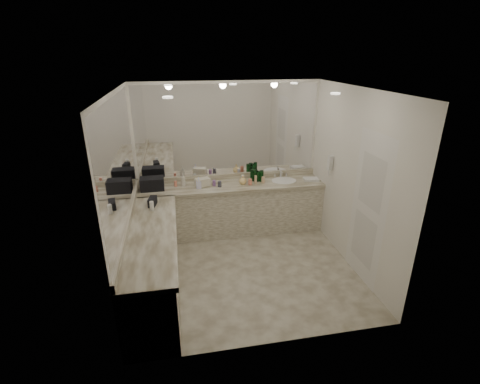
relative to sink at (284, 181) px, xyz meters
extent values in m
plane|color=beige|center=(-0.95, -1.20, -0.90)|extent=(3.20, 3.20, 0.00)
plane|color=white|center=(-0.95, -1.20, 1.71)|extent=(3.20, 3.20, 0.00)
cube|color=silver|center=(-0.95, 0.30, 0.41)|extent=(3.20, 0.02, 2.60)
cube|color=silver|center=(-2.55, -1.20, 0.41)|extent=(0.02, 3.00, 2.60)
cube|color=silver|center=(0.65, -1.20, 0.41)|extent=(0.02, 3.00, 2.60)
cube|color=silver|center=(-0.95, 0.00, -0.48)|extent=(3.20, 0.60, 0.84)
cube|color=beige|center=(-0.95, -0.01, -0.03)|extent=(3.20, 0.64, 0.06)
cube|color=silver|center=(-2.25, -1.50, -0.48)|extent=(0.60, 2.40, 0.84)
cube|color=beige|center=(-2.24, -1.50, -0.03)|extent=(0.64, 2.42, 0.06)
cube|color=beige|center=(-0.95, 0.28, 0.05)|extent=(3.20, 0.04, 0.10)
cube|color=beige|center=(-2.53, -1.20, 0.05)|extent=(0.04, 3.00, 0.10)
cube|color=white|center=(-0.95, 0.29, 0.88)|extent=(3.12, 0.01, 1.55)
cube|color=white|center=(-2.54, -1.20, 0.88)|extent=(0.01, 2.92, 1.55)
cylinder|color=white|center=(0.00, 0.00, 0.00)|extent=(0.44, 0.44, 0.03)
cube|color=silver|center=(0.00, 0.21, 0.07)|extent=(0.24, 0.16, 0.14)
cube|color=white|center=(0.61, -0.50, 0.46)|extent=(0.06, 0.10, 0.24)
cube|color=white|center=(0.64, -1.70, 0.16)|extent=(0.02, 0.82, 2.10)
cube|color=black|center=(-2.28, 0.00, 0.11)|extent=(0.39, 0.25, 0.22)
cube|color=black|center=(-2.25, -0.65, 0.06)|extent=(0.14, 0.23, 0.12)
cube|color=beige|center=(-1.44, 0.00, 0.07)|extent=(0.26, 0.20, 0.14)
cube|color=white|center=(0.48, -0.07, 0.03)|extent=(0.29, 0.21, 0.04)
cylinder|color=white|center=(-2.25, -0.84, 0.07)|extent=(0.06, 0.06, 0.14)
imported|color=beige|center=(-1.77, 0.09, 0.11)|extent=(0.09, 0.09, 0.22)
imported|color=white|center=(-1.52, -0.08, 0.10)|extent=(0.10, 0.10, 0.19)
imported|color=#F9D584|center=(-0.75, -0.02, 0.09)|extent=(0.14, 0.14, 0.17)
cylinder|color=#0F4A1A|center=(-0.40, 0.04, 0.11)|extent=(0.07, 0.07, 0.20)
cylinder|color=#0F4A1A|center=(-0.46, 0.07, 0.10)|extent=(0.07, 0.07, 0.19)
cylinder|color=#0F4A1A|center=(-0.56, 0.12, 0.11)|extent=(0.06, 0.06, 0.20)
cylinder|color=#0F4A1A|center=(-0.50, 0.09, 0.11)|extent=(0.07, 0.07, 0.21)
cylinder|color=#9966B2|center=(-1.25, -0.01, 0.05)|extent=(0.06, 0.06, 0.10)
cylinder|color=#E0B28C|center=(-0.53, -0.05, 0.08)|extent=(0.04, 0.04, 0.15)
cylinder|color=#E0B28C|center=(-0.39, -0.03, 0.06)|extent=(0.06, 0.06, 0.11)
cylinder|color=#E57F66|center=(-0.63, -0.08, 0.06)|extent=(0.06, 0.06, 0.10)
cylinder|color=white|center=(-1.55, 0.13, 0.04)|extent=(0.06, 0.06, 0.08)
cylinder|color=silver|center=(-0.73, 0.11, 0.06)|extent=(0.05, 0.05, 0.12)
cylinder|color=#E57F66|center=(-1.90, 0.08, 0.05)|extent=(0.05, 0.05, 0.10)
cylinder|color=#3F3F4C|center=(-1.16, -0.07, 0.05)|extent=(0.06, 0.06, 0.10)
cylinder|color=#3F3F4C|center=(-2.18, 0.00, 0.07)|extent=(0.06, 0.06, 0.13)
camera|label=1|loc=(-1.86, -5.55, 2.13)|focal=26.00mm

